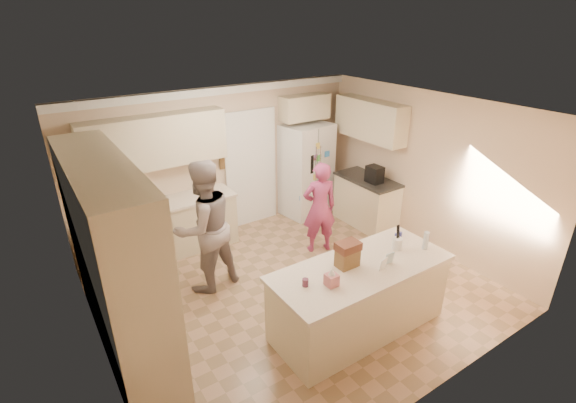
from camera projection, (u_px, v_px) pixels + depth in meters
floor at (296, 289)px, 6.12m from camera, size 5.20×4.60×0.02m
ceiling at (297, 111)px, 5.03m from camera, size 5.20×4.60×0.02m
wall_back at (222, 162)px, 7.33m from camera, size 5.20×0.02×2.60m
wall_front at (439, 299)px, 3.82m from camera, size 5.20×0.02×2.60m
wall_left at (86, 269)px, 4.26m from camera, size 0.02×4.60×2.60m
wall_right at (426, 171)px, 6.89m from camera, size 0.02×4.60×2.60m
crown_back at (218, 91)px, 6.78m from camera, size 5.20×0.08×0.12m
pantry_bank at (115, 262)px, 4.62m from camera, size 0.60×2.60×2.35m
back_base_cab at (170, 229)px, 6.87m from camera, size 2.20×0.60×0.88m
back_countertop at (166, 204)px, 6.67m from camera, size 2.24×0.63×0.04m
back_upper_cab at (156, 141)px, 6.36m from camera, size 2.20×0.35×0.80m
doorway_opening at (250, 170)px, 7.68m from camera, size 0.90×0.06×2.10m
doorway_casing at (251, 170)px, 7.66m from camera, size 1.02×0.03×2.22m
wall_frame_upper at (223, 149)px, 7.20m from camera, size 0.15×0.02×0.20m
wall_frame_lower at (224, 163)px, 7.31m from camera, size 0.15×0.02×0.20m
refrigerator at (306, 170)px, 8.11m from camera, size 0.99×0.82×1.80m
fridge_seam at (317, 175)px, 7.84m from camera, size 0.02×0.02×1.78m
fridge_dispenser at (308, 165)px, 7.62m from camera, size 0.22×0.03×0.35m
fridge_handle_l at (316, 169)px, 7.74m from camera, size 0.02×0.02×0.85m
fridge_handle_r at (320, 168)px, 7.79m from camera, size 0.02×0.02×0.85m
over_fridge_cab at (305, 107)px, 7.69m from camera, size 0.95×0.35×0.45m
right_base_cab at (366, 202)px, 7.85m from camera, size 0.60×1.20×0.88m
right_countertop at (368, 179)px, 7.65m from camera, size 0.63×1.24×0.04m
right_upper_cab at (370, 120)px, 7.44m from camera, size 0.35×1.50×0.70m
coffee_maker at (375, 174)px, 7.41m from camera, size 0.22×0.28×0.30m
island_base at (359, 299)px, 5.20m from camera, size 2.20×0.90×0.88m
island_top at (362, 268)px, 5.01m from camera, size 2.28×0.96×0.05m
utensil_crock at (397, 243)px, 5.33m from camera, size 0.13×0.13×0.15m
tissue_box at (332, 280)px, 4.61m from camera, size 0.13×0.13×0.14m
tissue_plume at (332, 272)px, 4.57m from camera, size 0.08×0.08×0.08m
dollhouse_body at (347, 258)px, 4.95m from camera, size 0.26×0.18×0.22m
dollhouse_roof at (348, 246)px, 4.88m from camera, size 0.28×0.20×0.10m
jam_jar at (305, 282)px, 4.61m from camera, size 0.07×0.07×0.09m
greeting_card_a at (383, 264)px, 4.89m from camera, size 0.12×0.06×0.16m
greeting_card_b at (389, 258)px, 5.00m from camera, size 0.12×0.05×0.16m
water_bottle at (426, 240)px, 5.31m from camera, size 0.07×0.07×0.24m
shaker_salt at (396, 237)px, 5.56m from camera, size 0.05×0.05×0.09m
shaker_pepper at (400, 235)px, 5.59m from camera, size 0.05×0.05×0.09m
teen_boy at (204, 227)px, 5.80m from camera, size 1.06×0.90×1.95m
teen_girl at (319, 208)px, 6.82m from camera, size 0.66×0.53×1.56m
fridge_magnets at (317, 176)px, 7.83m from camera, size 0.76×0.02×1.44m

